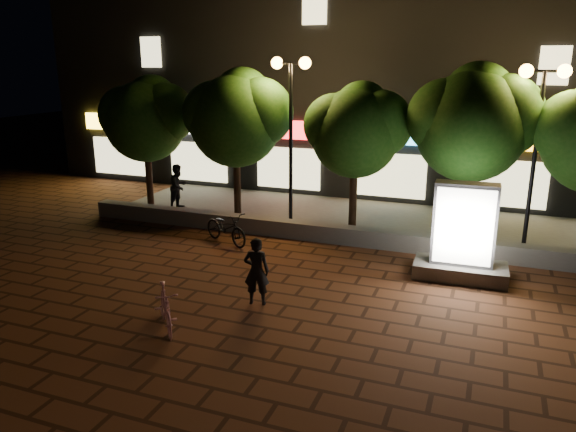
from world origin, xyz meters
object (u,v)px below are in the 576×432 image
at_px(tree_far_left, 147,116).
at_px(ad_kiosk, 463,240).
at_px(street_lamp_right, 540,110).
at_px(scooter_parked, 226,228).
at_px(tree_right, 474,119).
at_px(tree_mid, 358,127).
at_px(scooter_pink, 166,308).
at_px(tree_left, 238,115).
at_px(rider, 257,271).
at_px(pedestrian, 179,186).
at_px(street_lamp_left, 291,99).

height_order(tree_far_left, ad_kiosk, tree_far_left).
relative_size(street_lamp_right, scooter_parked, 2.76).
relative_size(tree_right, street_lamp_right, 1.02).
bearing_deg(tree_mid, tree_far_left, 180.00).
bearing_deg(street_lamp_right, scooter_parked, -163.37).
relative_size(tree_far_left, scooter_pink, 3.09).
bearing_deg(tree_right, tree_left, -180.00).
bearing_deg(tree_far_left, scooter_parked, -31.69).
relative_size(tree_mid, rider, 2.96).
relative_size(tree_left, tree_right, 0.97).
distance_m(tree_far_left, pedestrian, 2.66).
bearing_deg(scooter_pink, tree_mid, 36.68).
xyz_separation_m(street_lamp_right, scooter_parked, (-8.10, -2.42, -3.42)).
distance_m(tree_right, rider, 7.83).
xyz_separation_m(tree_mid, street_lamp_right, (4.95, -0.26, 0.68)).
distance_m(tree_left, street_lamp_right, 8.96).
bearing_deg(scooter_parked, tree_left, 43.23).
bearing_deg(street_lamp_right, tree_right, 170.90).
relative_size(tree_left, scooter_pink, 3.26).
xyz_separation_m(tree_left, scooter_parked, (0.84, -2.68, -2.97)).
height_order(ad_kiosk, scooter_parked, ad_kiosk).
bearing_deg(ad_kiosk, tree_left, 157.77).
xyz_separation_m(street_lamp_right, ad_kiosk, (-1.54, -2.76, -2.93)).
bearing_deg(scooter_parked, tree_right, -41.67).
relative_size(tree_left, street_lamp_right, 0.98).
relative_size(tree_far_left, tree_left, 0.95).
relative_size(tree_right, pedestrian, 3.20).
xyz_separation_m(tree_left, rider, (3.36, -6.15, -2.69)).
relative_size(tree_far_left, scooter_parked, 2.57).
distance_m(street_lamp_left, ad_kiosk, 6.85).
distance_m(tree_mid, scooter_parked, 4.97).
relative_size(street_lamp_right, ad_kiosk, 2.09).
height_order(tree_mid, scooter_parked, tree_mid).
xyz_separation_m(rider, scooter_parked, (-2.51, 3.47, -0.29)).
relative_size(tree_left, tree_mid, 1.09).
relative_size(tree_left, street_lamp_left, 0.94).
distance_m(tree_mid, tree_right, 3.32).
height_order(scooter_pink, pedestrian, pedestrian).
height_order(street_lamp_left, scooter_pink, street_lamp_left).
height_order(street_lamp_right, scooter_parked, street_lamp_right).
xyz_separation_m(tree_left, street_lamp_right, (8.95, -0.26, 0.45)).
bearing_deg(rider, tree_right, -136.75).
xyz_separation_m(tree_far_left, scooter_parked, (4.35, -2.68, -2.82)).
relative_size(scooter_pink, scooter_parked, 0.83).
height_order(tree_mid, rider, tree_mid).
xyz_separation_m(tree_mid, street_lamp_left, (-2.05, -0.26, 0.81)).
xyz_separation_m(tree_far_left, scooter_pink, (5.66, -7.87, -2.84)).
xyz_separation_m(street_lamp_right, rider, (-5.59, -5.89, -3.13)).
bearing_deg(tree_mid, pedestrian, 179.76).
height_order(scooter_pink, rider, rider).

